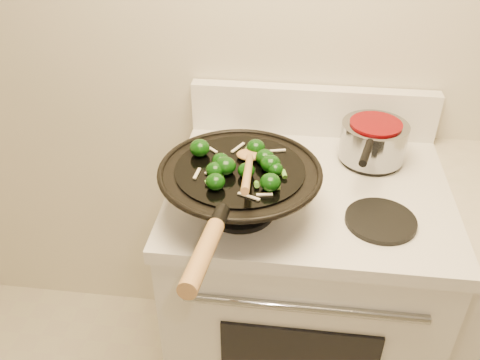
# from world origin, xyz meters

# --- Properties ---
(stove) EXTENTS (0.78, 0.67, 1.08)m
(stove) POSITION_xyz_m (-0.22, 1.17, 0.47)
(stove) COLOR white
(stove) RESTS_ON ground
(wok) EXTENTS (0.41, 0.68, 0.20)m
(wok) POSITION_xyz_m (-0.40, 1.01, 1.00)
(wok) COLOR black
(wok) RESTS_ON stove
(stirfry) EXTENTS (0.25, 0.25, 0.04)m
(stirfry) POSITION_xyz_m (-0.40, 1.01, 1.07)
(stirfry) COLOR black
(stirfry) RESTS_ON wok
(wooden_spoon) EXTENTS (0.07, 0.32, 0.11)m
(wooden_spoon) POSITION_xyz_m (-0.37, 0.99, 1.09)
(wooden_spoon) COLOR #A77841
(wooden_spoon) RESTS_ON wok
(saucepan) EXTENTS (0.19, 0.31, 0.11)m
(saucepan) POSITION_xyz_m (-0.04, 1.32, 0.99)
(saucepan) COLOR gray
(saucepan) RESTS_ON stove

